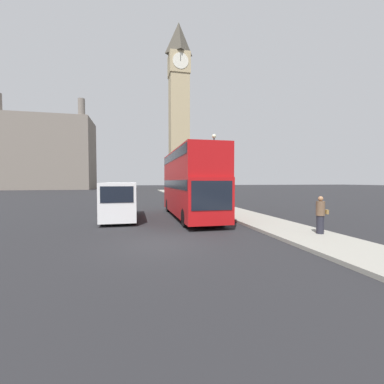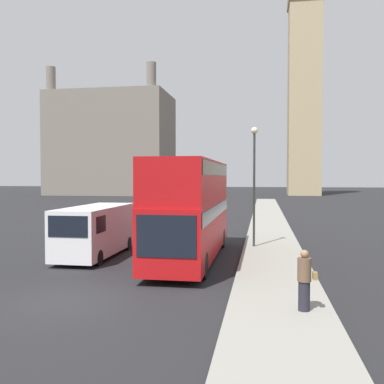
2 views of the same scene
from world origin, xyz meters
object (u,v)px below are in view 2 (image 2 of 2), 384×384
Objects in this scene: clock_tower at (305,53)px; red_double_decker_bus at (191,205)px; white_van at (95,230)px; pedestrian at (305,280)px; street_lamp at (254,169)px.

clock_tower is 78.35m from red_double_decker_bus.
pedestrian is (9.12, -7.38, -0.31)m from white_van.
white_van is 0.95× the size of street_lamp.
clock_tower is 33.98× the size of pedestrian.
street_lamp reaches higher than pedestrian.
clock_tower is 85.26m from pedestrian.
red_double_decker_bus is (-11.65, -72.62, -27.00)m from clock_tower.
clock_tower is 79.63m from white_van.
street_lamp reaches higher than red_double_decker_bus.
clock_tower reaches higher than street_lamp.
white_van is (-16.34, -72.64, -28.23)m from clock_tower.
clock_tower is 9.08× the size of street_lamp.
clock_tower is at bearing 77.32° from white_van.
street_lamp is (7.50, 3.49, 2.95)m from white_van.
red_double_decker_bus is 8.76m from pedestrian.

